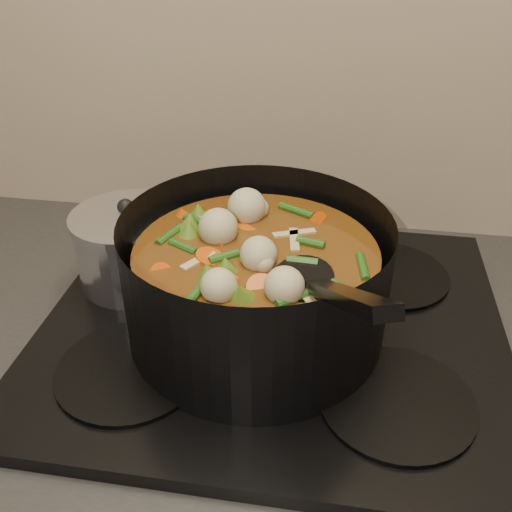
# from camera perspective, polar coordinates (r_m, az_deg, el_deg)

# --- Properties ---
(stovetop) EXTENTS (0.62, 0.54, 0.03)m
(stovetop) POSITION_cam_1_polar(r_m,az_deg,el_deg) (0.79, 1.74, -6.75)
(stovetop) COLOR black
(stovetop) RESTS_ON counter
(stockpot) EXTENTS (0.37, 0.44, 0.25)m
(stockpot) POSITION_cam_1_polar(r_m,az_deg,el_deg) (0.72, 0.04, -2.68)
(stockpot) COLOR black
(stockpot) RESTS_ON stovetop
(saucepan) EXTENTS (0.16, 0.16, 0.13)m
(saucepan) POSITION_cam_1_polar(r_m,az_deg,el_deg) (0.86, -12.38, 0.87)
(saucepan) COLOR silver
(saucepan) RESTS_ON stovetop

